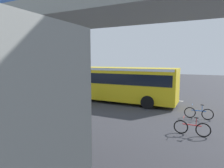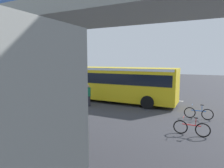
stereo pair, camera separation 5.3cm
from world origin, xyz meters
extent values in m
plane|color=#38383D|center=(0.00, 0.00, 0.00)|extent=(80.00, 80.00, 0.00)
cube|color=yellow|center=(-1.06, 0.31, 1.72)|extent=(11.50, 2.55, 2.86)
cube|color=black|center=(-1.06, 0.31, 2.23)|extent=(11.04, 2.59, 0.90)
cube|color=white|center=(-1.06, 0.31, 3.03)|extent=(11.27, 2.58, 0.20)
cube|color=black|center=(4.71, 0.31, 2.06)|extent=(0.04, 2.24, 1.20)
cylinder|color=black|center=(2.62, 1.58, 0.52)|extent=(1.04, 0.30, 1.04)
cylinder|color=black|center=(2.62, -0.97, 0.52)|extent=(1.04, 0.30, 1.04)
cylinder|color=black|center=(-4.74, 1.58, 0.52)|extent=(1.04, 0.30, 1.04)
cylinder|color=black|center=(-4.74, -0.97, 0.52)|extent=(1.04, 0.30, 1.04)
torus|color=black|center=(-7.91, 2.69, 0.36)|extent=(0.72, 0.06, 0.72)
torus|color=black|center=(-8.96, 2.69, 0.36)|extent=(0.72, 0.06, 0.72)
cube|color=blue|center=(-8.44, 2.69, 0.54)|extent=(0.89, 0.04, 0.04)
cylinder|color=blue|center=(-8.63, 2.69, 0.74)|extent=(0.03, 0.03, 0.40)
cube|color=black|center=(-8.63, 2.69, 0.94)|extent=(0.20, 0.08, 0.04)
cylinder|color=blue|center=(-8.04, 2.69, 0.91)|extent=(0.02, 0.44, 0.02)
torus|color=black|center=(-7.68, 5.87, 0.36)|extent=(0.72, 0.06, 0.72)
torus|color=black|center=(-8.73, 5.87, 0.36)|extent=(0.72, 0.06, 0.72)
cube|color=red|center=(-8.21, 5.87, 0.54)|extent=(0.89, 0.04, 0.04)
cylinder|color=red|center=(-8.40, 5.87, 0.74)|extent=(0.03, 0.03, 0.40)
cube|color=black|center=(-8.40, 5.87, 0.94)|extent=(0.20, 0.08, 0.04)
cylinder|color=red|center=(-7.81, 5.87, 0.91)|extent=(0.02, 0.44, 0.02)
cylinder|color=#2D2D38|center=(-0.08, 2.83, 0.42)|extent=(0.32, 0.32, 0.85)
cylinder|color=#19724C|center=(-0.08, 2.83, 1.20)|extent=(0.38, 0.38, 0.70)
sphere|color=tan|center=(-0.08, 2.83, 1.68)|extent=(0.22, 0.22, 0.22)
cylinder|color=slate|center=(4.64, -2.53, 1.40)|extent=(0.08, 0.08, 2.80)
cube|color=blue|center=(4.64, -2.53, 2.50)|extent=(0.04, 0.60, 0.60)
cube|color=silver|center=(-6.00, -2.61, 0.00)|extent=(2.00, 0.20, 0.01)
cube|color=silver|center=(-2.00, -2.61, 0.00)|extent=(2.00, 0.20, 0.01)
cube|color=silver|center=(2.00, -2.61, 0.00)|extent=(2.00, 0.20, 0.01)
cube|color=silver|center=(6.00, -2.61, 0.00)|extent=(2.00, 0.20, 0.01)
cube|color=#3359A5|center=(0.00, 9.47, 6.06)|extent=(31.90, 0.08, 1.10)
camera|label=1|loc=(-8.63, 16.04, 3.78)|focal=30.72mm
camera|label=2|loc=(-8.68, 16.02, 3.78)|focal=30.72mm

